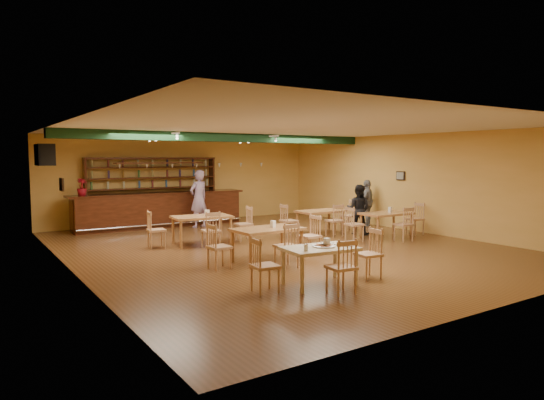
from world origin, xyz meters
TOP-DOWN VIEW (x-y plane):
  - floor at (0.00, 0.00)m, footprint 12.00×12.00m
  - ceiling_beam at (0.00, 2.80)m, footprint 10.00×0.30m
  - track_rail_left at (-1.80, 3.40)m, footprint 0.05×2.50m
  - track_rail_right at (1.40, 3.40)m, footprint 0.05×2.50m
  - ac_unit at (-4.80, 4.20)m, footprint 0.34×0.70m
  - picture_left at (-4.97, 1.00)m, footprint 0.04×0.34m
  - picture_right at (4.97, 0.50)m, footprint 0.04×0.34m
  - bar_counter at (-1.27, 5.15)m, footprint 5.77×0.85m
  - back_bar_hutch at (-1.27, 5.78)m, footprint 4.46×0.40m
  - poinsettia at (-3.71, 5.15)m, footprint 0.38×0.38m
  - dining_table_a at (-1.49, 1.45)m, footprint 1.59×1.06m
  - dining_table_b at (2.29, 1.20)m, footprint 1.39×0.85m
  - dining_table_c at (-1.22, -1.33)m, footprint 1.52×0.95m
  - dining_table_d at (3.37, -0.43)m, footprint 1.46×0.92m
  - near_table at (-1.48, -3.47)m, footprint 1.36×0.95m
  - pizza_tray at (-1.39, -3.47)m, footprint 0.48×0.48m
  - parmesan_shaker at (-1.89, -3.60)m, footprint 0.08×0.08m
  - napkin_stack at (-1.16, -3.29)m, footprint 0.23×0.20m
  - pizza_server at (-1.26, -3.42)m, footprint 0.33×0.16m
  - side_plate at (-0.98, -3.65)m, footprint 0.24×0.24m
  - patron_bar at (-0.27, 4.33)m, footprint 0.78×0.62m
  - patron_right_a at (3.09, 0.40)m, footprint 0.86×0.91m
  - patron_right_b at (4.57, 1.57)m, footprint 0.98×0.74m

SIDE VIEW (x-z plane):
  - floor at x=0.00m, z-range 0.00..0.00m
  - near_table at x=-1.48m, z-range 0.00..0.68m
  - dining_table_b at x=2.29m, z-range 0.00..0.69m
  - dining_table_d at x=3.37m, z-range 0.00..0.71m
  - dining_table_c at x=-1.22m, z-range 0.00..0.74m
  - dining_table_a at x=-1.49m, z-range 0.00..0.75m
  - bar_counter at x=-1.27m, z-range 0.00..1.13m
  - side_plate at x=-0.98m, z-range 0.68..0.70m
  - pizza_tray at x=-1.39m, z-range 0.68..0.70m
  - napkin_stack at x=-1.16m, z-range 0.68..0.71m
  - pizza_server at x=-1.26m, z-range 0.70..0.70m
  - parmesan_shaker at x=-1.89m, z-range 0.68..0.79m
  - patron_right_a at x=3.09m, z-range 0.00..1.48m
  - patron_right_b at x=4.57m, z-range 0.00..1.54m
  - patron_bar at x=-0.27m, z-range 0.00..1.87m
  - back_bar_hutch at x=-1.27m, z-range 0.00..2.28m
  - poinsettia at x=-3.71m, z-range 1.13..1.66m
  - picture_left at x=-4.97m, z-range 1.56..1.84m
  - picture_right at x=4.97m, z-range 1.56..1.84m
  - ac_unit at x=-4.80m, z-range 2.11..2.59m
  - ceiling_beam at x=0.00m, z-range 2.75..3.00m
  - track_rail_left at x=-1.80m, z-range 2.92..2.96m
  - track_rail_right at x=1.40m, z-range 2.92..2.96m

